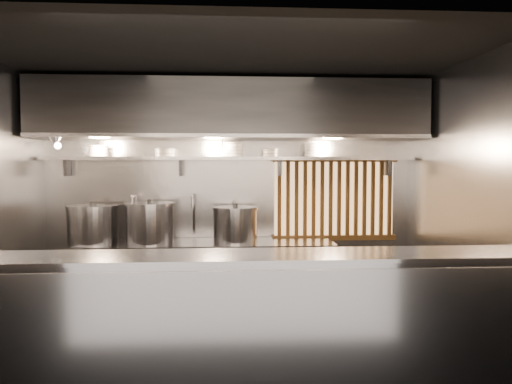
{
  "coord_description": "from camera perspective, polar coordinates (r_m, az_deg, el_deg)",
  "views": [
    {
      "loc": [
        -0.09,
        -4.69,
        1.81
      ],
      "look_at": [
        0.26,
        0.55,
        1.52
      ],
      "focal_mm": 35.0,
      "sensor_mm": 36.0,
      "label": 1
    }
  ],
  "objects": [
    {
      "name": "bowl_stack_1",
      "position": [
        6.05,
        -10.35,
        4.43
      ],
      "size": [
        0.25,
        0.25,
        0.09
      ],
      "color": "white",
      "rests_on": "bowl_shelf"
    },
    {
      "name": "exhaust_hood",
      "position": [
        5.82,
        -2.9,
        9.24
      ],
      "size": [
        4.4,
        0.81,
        0.65
      ],
      "color": "#2D2D30",
      "rests_on": "ceiling"
    },
    {
      "name": "bowl_shelf",
      "position": [
        6.01,
        -2.92,
        3.85
      ],
      "size": [
        4.4,
        0.34,
        0.04
      ],
      "primitive_type": "cube",
      "color": "#99999E",
      "rests_on": "wall_back"
    },
    {
      "name": "pendant_bulb",
      "position": [
        5.89,
        -3.88,
        4.66
      ],
      "size": [
        0.09,
        0.09,
        0.19
      ],
      "color": "#2D2D30",
      "rests_on": "exhaust_hood"
    },
    {
      "name": "heat_lamp",
      "position": [
        5.83,
        -21.93,
        5.49
      ],
      "size": [
        0.25,
        0.35,
        0.2
      ],
      "color": "#99999E",
      "rests_on": "exhaust_hood"
    },
    {
      "name": "bowl_stack_2",
      "position": [
        6.01,
        -2.59,
        4.85
      ],
      "size": [
        0.23,
        0.23,
        0.17
      ],
      "color": "white",
      "rests_on": "bowl_shelf"
    },
    {
      "name": "stock_pot_right",
      "position": [
        5.87,
        -2.38,
        -3.69
      ],
      "size": [
        0.56,
        0.56,
        0.45
      ],
      "rotation": [
        0.0,
        0.0,
        -0.04
      ],
      "color": "#99999E",
      "rests_on": "cooking_bench"
    },
    {
      "name": "wood_screen",
      "position": [
        6.31,
        8.96,
        -0.76
      ],
      "size": [
        1.56,
        0.09,
        1.04
      ],
      "color": "#EDAE6A",
      "rests_on": "wall_back"
    },
    {
      "name": "bowl_stack_4",
      "position": [
        6.11,
        6.42,
        4.81
      ],
      "size": [
        0.2,
        0.2,
        0.17
      ],
      "color": "white",
      "rests_on": "bowl_shelf"
    },
    {
      "name": "stock_pot_mid",
      "position": [
        5.91,
        -12.05,
        -3.44
      ],
      "size": [
        0.68,
        0.68,
        0.51
      ],
      "rotation": [
        0.0,
        0.0,
        -0.2
      ],
      "color": "#99999E",
      "rests_on": "cooking_bench"
    },
    {
      "name": "wall_back",
      "position": [
        6.2,
        -2.93,
        -0.6
      ],
      "size": [
        4.5,
        0.0,
        4.5
      ],
      "primitive_type": "plane",
      "rotation": [
        1.57,
        0.0,
        0.0
      ],
      "color": "gray",
      "rests_on": "floor"
    },
    {
      "name": "ceiling",
      "position": [
        4.8,
        -2.71,
        15.11
      ],
      "size": [
        4.5,
        4.5,
        0.0
      ],
      "primitive_type": "plane",
      "rotation": [
        3.14,
        0.0,
        0.0
      ],
      "color": "black",
      "rests_on": "wall_back"
    },
    {
      "name": "bowl_stack_0",
      "position": [
        6.19,
        -17.55,
        4.48
      ],
      "size": [
        0.23,
        0.23,
        0.13
      ],
      "color": "white",
      "rests_on": "bowl_shelf"
    },
    {
      "name": "stock_pot_left",
      "position": [
        6.06,
        -18.17,
        -3.48
      ],
      "size": [
        0.67,
        0.67,
        0.48
      ],
      "rotation": [
        0.0,
        0.0,
        -0.13
      ],
      "color": "#99999E",
      "rests_on": "cooking_bench"
    },
    {
      "name": "floor",
      "position": [
        5.03,
        -2.62,
        -17.91
      ],
      "size": [
        4.5,
        4.5,
        0.0
      ],
      "primitive_type": "plane",
      "color": "black",
      "rests_on": "ground"
    },
    {
      "name": "faucet_left",
      "position": [
        6.17,
        -13.66,
        -1.58
      ],
      "size": [
        0.04,
        0.3,
        0.5
      ],
      "color": "silver",
      "rests_on": "wall_back"
    },
    {
      "name": "wall_right",
      "position": [
        5.26,
        22.68,
        -1.53
      ],
      "size": [
        0.0,
        3.0,
        3.0
      ],
      "primitive_type": "plane",
      "rotation": [
        1.57,
        0.0,
        -1.57
      ],
      "color": "gray",
      "rests_on": "floor"
    },
    {
      "name": "serving_counter",
      "position": [
        3.93,
        -2.35,
        -15.24
      ],
      "size": [
        4.5,
        0.56,
        1.13
      ],
      "color": "#99999E",
      "rests_on": "floor"
    },
    {
      "name": "faucet_right",
      "position": [
        6.09,
        -7.15,
        -1.58
      ],
      "size": [
        0.04,
        0.3,
        0.5
      ],
      "color": "silver",
      "rests_on": "wall_back"
    },
    {
      "name": "bowl_stack_3",
      "position": [
        6.04,
        1.68,
        4.49
      ],
      "size": [
        0.2,
        0.2,
        0.09
      ],
      "color": "white",
      "rests_on": "bowl_shelf"
    },
    {
      "name": "cooking_bench",
      "position": [
        5.98,
        -5.77,
        -9.97
      ],
      "size": [
        3.0,
        0.7,
        0.9
      ],
      "primitive_type": "cube",
      "color": "#99999E",
      "rests_on": "floor"
    }
  ]
}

